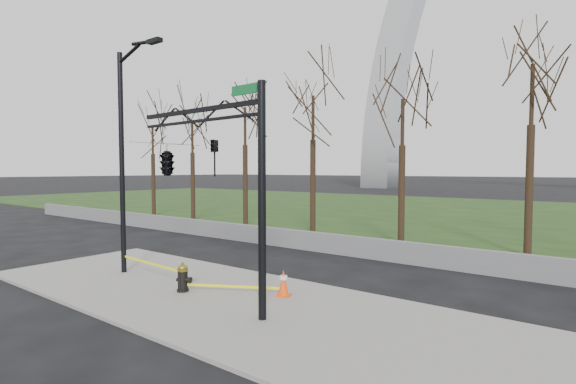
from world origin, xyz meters
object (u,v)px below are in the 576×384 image
Objects in this scene: traffic_signal_mast at (182,159)px; traffic_cone at (283,283)px; street_light at (125,146)px; fire_hydrant at (183,278)px.

traffic_cone is at bearing 37.97° from traffic_signal_mast.
street_light is 1.37× the size of traffic_signal_mast.
traffic_cone is 4.72m from traffic_signal_mast.
fire_hydrant is at bearing -151.24° from traffic_cone.
traffic_cone is 7.60m from street_light.
traffic_cone is 0.13× the size of traffic_signal_mast.
fire_hydrant is 5.45m from street_light.
traffic_cone is at bearing 10.04° from street_light.
street_light is at bearing 159.01° from fire_hydrant.
traffic_cone is at bearing 12.76° from fire_hydrant.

